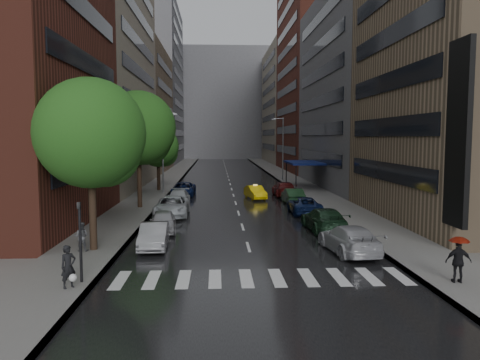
% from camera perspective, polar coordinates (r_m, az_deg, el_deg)
% --- Properties ---
extents(ground, '(220.00, 220.00, 0.00)m').
position_cam_1_polar(ground, '(23.38, 1.69, -10.44)').
color(ground, gray).
rests_on(ground, ground).
extents(road, '(14.00, 140.00, 0.01)m').
position_cam_1_polar(road, '(72.74, -1.43, 0.28)').
color(road, black).
rests_on(road, ground).
extents(sidewalk_left, '(4.00, 140.00, 0.15)m').
position_cam_1_polar(sidewalk_left, '(73.06, -8.50, 0.30)').
color(sidewalk_left, gray).
rests_on(sidewalk_left, ground).
extents(sidewalk_right, '(4.00, 140.00, 0.15)m').
position_cam_1_polar(sidewalk_right, '(73.51, 5.60, 0.37)').
color(sidewalk_right, gray).
rests_on(sidewalk_right, ground).
extents(crosswalk, '(13.15, 2.80, 0.01)m').
position_cam_1_polar(crosswalk, '(21.49, 2.67, -11.83)').
color(crosswalk, silver).
rests_on(crosswalk, ground).
extents(buildings_left, '(8.00, 108.00, 38.00)m').
position_cam_1_polar(buildings_left, '(82.86, -12.27, 11.85)').
color(buildings_left, maroon).
rests_on(buildings_left, ground).
extents(buildings_right, '(8.05, 109.10, 36.00)m').
position_cam_1_polar(buildings_right, '(81.37, 9.25, 11.34)').
color(buildings_right, '#937A5B').
rests_on(buildings_right, ground).
extents(building_far, '(40.00, 14.00, 32.00)m').
position_cam_1_polar(building_far, '(140.78, -2.15, 9.21)').
color(building_far, slate).
rests_on(building_far, ground).
extents(tree_near, '(5.98, 5.98, 9.52)m').
position_cam_1_polar(tree_near, '(26.57, -17.77, 5.43)').
color(tree_near, '#382619').
rests_on(tree_near, ground).
extents(tree_mid, '(6.50, 6.50, 10.36)m').
position_cam_1_polar(tree_mid, '(41.87, -12.28, 6.20)').
color(tree_mid, '#382619').
rests_on(tree_mid, ground).
extents(tree_far, '(4.79, 4.79, 7.64)m').
position_cam_1_polar(tree_far, '(55.28, -9.95, 4.04)').
color(tree_far, '#382619').
rests_on(tree_far, ground).
extents(taxi, '(2.22, 4.32, 1.36)m').
position_cam_1_polar(taxi, '(47.86, 1.88, -1.51)').
color(taxi, yellow).
rests_on(taxi, ground).
extents(parked_cars_left, '(2.62, 28.86, 1.57)m').
position_cam_1_polar(parked_cars_left, '(39.84, -8.02, -2.86)').
color(parked_cars_left, gray).
rests_on(parked_cars_left, ground).
extents(parked_cars_right, '(2.66, 30.05, 1.58)m').
position_cam_1_polar(parked_cars_right, '(37.74, 8.18, -3.27)').
color(parked_cars_right, '#A8A8AE').
rests_on(parked_cars_right, ground).
extents(ped_bag_walker, '(0.76, 0.75, 1.78)m').
position_cam_1_polar(ped_bag_walker, '(20.68, -20.17, -9.96)').
color(ped_bag_walker, black).
rests_on(ped_bag_walker, sidewalk_left).
extents(ped_black_umbrella, '(0.96, 0.98, 2.09)m').
position_cam_1_polar(ped_black_umbrella, '(26.83, -18.81, -5.61)').
color(ped_black_umbrella, '#4E4F54').
rests_on(ped_black_umbrella, sidewalk_left).
extents(ped_red_umbrella, '(1.12, 0.82, 2.01)m').
position_cam_1_polar(ped_red_umbrella, '(22.10, 25.11, -8.32)').
color(ped_red_umbrella, black).
rests_on(ped_red_umbrella, sidewalk_right).
extents(traffic_light, '(0.18, 0.15, 3.45)m').
position_cam_1_polar(traffic_light, '(21.05, -18.91, -6.25)').
color(traffic_light, black).
rests_on(traffic_light, sidewalk_left).
extents(street_lamp_left, '(1.74, 0.22, 9.00)m').
position_cam_1_polar(street_lamp_left, '(52.79, -9.32, 3.64)').
color(street_lamp_left, gray).
rests_on(street_lamp_left, sidewalk_left).
extents(street_lamp_right, '(1.74, 0.22, 9.00)m').
position_cam_1_polar(street_lamp_right, '(68.12, 5.19, 4.04)').
color(street_lamp_right, gray).
rests_on(street_lamp_right, sidewalk_right).
extents(awning, '(4.00, 8.00, 3.12)m').
position_cam_1_polar(awning, '(58.53, 7.77, 2.09)').
color(awning, navy).
rests_on(awning, sidewalk_right).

